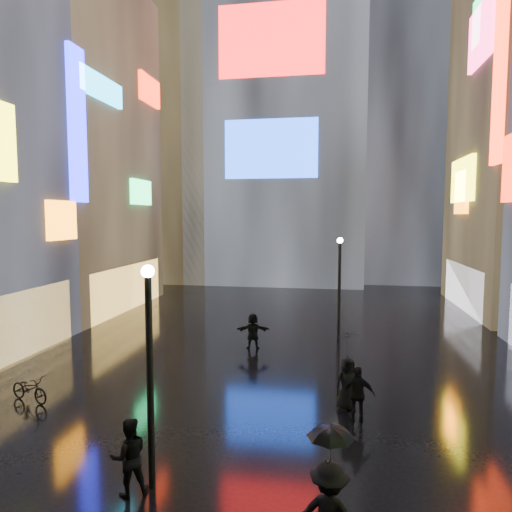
% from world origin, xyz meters
% --- Properties ---
extents(ground, '(140.00, 140.00, 0.00)m').
position_xyz_m(ground, '(0.00, 20.00, 0.00)').
color(ground, black).
rests_on(ground, ground).
extents(building_left_far, '(10.28, 12.00, 22.00)m').
position_xyz_m(building_left_far, '(-15.98, 26.00, 10.98)').
color(building_left_far, black).
rests_on(building_left_far, ground).
extents(tower_main, '(16.00, 14.20, 42.00)m').
position_xyz_m(tower_main, '(-3.00, 43.97, 21.01)').
color(tower_main, black).
rests_on(tower_main, ground).
extents(tower_flank_right, '(12.00, 12.00, 34.00)m').
position_xyz_m(tower_flank_right, '(9.00, 46.00, 17.00)').
color(tower_flank_right, black).
rests_on(tower_flank_right, ground).
extents(tower_flank_left, '(10.00, 10.00, 26.00)m').
position_xyz_m(tower_flank_left, '(-14.00, 42.00, 13.00)').
color(tower_flank_left, black).
rests_on(tower_flank_left, ground).
extents(lamp_near, '(0.30, 0.30, 5.20)m').
position_xyz_m(lamp_near, '(-1.62, 7.20, 2.94)').
color(lamp_near, black).
rests_on(lamp_near, ground).
extents(lamp_far, '(0.30, 0.30, 5.20)m').
position_xyz_m(lamp_far, '(2.75, 20.94, 2.94)').
color(lamp_far, black).
rests_on(lamp_far, ground).
extents(pedestrian_1, '(1.07, 1.01, 1.76)m').
position_xyz_m(pedestrian_1, '(-2.02, 6.88, 0.88)').
color(pedestrian_1, black).
rests_on(pedestrian_1, ground).
extents(pedestrian_3, '(1.02, 0.46, 1.71)m').
position_xyz_m(pedestrian_3, '(3.25, 11.50, 0.85)').
color(pedestrian_3, black).
rests_on(pedestrian_3, ground).
extents(pedestrian_4, '(0.99, 0.86, 1.72)m').
position_xyz_m(pedestrian_4, '(2.95, 12.35, 0.86)').
color(pedestrian_4, black).
rests_on(pedestrian_4, ground).
extents(pedestrian_5, '(1.64, 0.76, 1.71)m').
position_xyz_m(pedestrian_5, '(-1.26, 18.44, 0.85)').
color(pedestrian_5, black).
rests_on(pedestrian_5, ground).
extents(umbrella_1, '(1.04, 1.04, 0.71)m').
position_xyz_m(umbrella_1, '(2.45, 5.48, 2.28)').
color(umbrella_1, black).
rests_on(umbrella_1, pedestrian_2).
extents(umbrella_2, '(0.99, 0.98, 0.85)m').
position_xyz_m(umbrella_2, '(2.95, 12.35, 2.14)').
color(umbrella_2, black).
rests_on(umbrella_2, pedestrian_4).
extents(bicycle, '(1.81, 1.10, 0.90)m').
position_xyz_m(bicycle, '(-7.64, 11.14, 0.45)').
color(bicycle, black).
rests_on(bicycle, ground).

